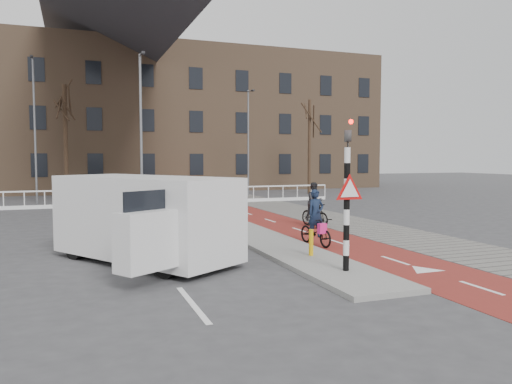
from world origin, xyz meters
name	(u,v)px	position (x,y,z in m)	size (l,w,h in m)	color
ground	(328,258)	(0.00, 0.00, 0.00)	(120.00, 120.00, 0.00)	#38383A
bike_lane	(254,216)	(1.50, 10.00, 0.01)	(2.50, 60.00, 0.01)	maroon
sidewalk	(308,213)	(4.30, 10.00, 0.01)	(3.00, 60.00, 0.01)	slate
curb_island	(254,236)	(-0.70, 4.00, 0.06)	(1.80, 16.00, 0.12)	gray
traffic_signal	(347,191)	(-0.60, -2.02, 1.99)	(0.80, 0.80, 3.68)	black
bollard	(311,242)	(-0.56, -0.10, 0.48)	(0.12, 0.12, 0.71)	#EEB20D
cyclist_near	(316,227)	(0.56, 1.82, 0.60)	(0.77, 1.71, 1.76)	black
cyclist_far	(315,208)	(2.45, 5.61, 0.74)	(0.85, 1.68, 1.76)	black
van	(145,217)	(-4.80, 1.20, 1.19)	(4.62, 5.60, 2.26)	silver
railing	(103,201)	(-5.00, 17.00, 0.31)	(28.00, 0.10, 0.99)	silver
townhouse_row	(115,98)	(-3.00, 32.00, 7.81)	(46.00, 10.00, 15.90)	#7F6047
tree_mid	(66,142)	(-6.92, 22.92, 3.74)	(0.28, 0.28, 7.49)	black
tree_right	(309,147)	(10.36, 22.08, 3.55)	(0.23, 0.23, 7.11)	black
streetlight_near	(141,135)	(-3.41, 12.43, 3.84)	(0.12, 0.12, 7.67)	slate
streetlight_left	(35,131)	(-8.60, 20.47, 4.33)	(0.12, 0.12, 8.67)	slate
streetlight_right	(248,143)	(5.57, 22.44, 3.82)	(0.12, 0.12, 7.63)	slate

